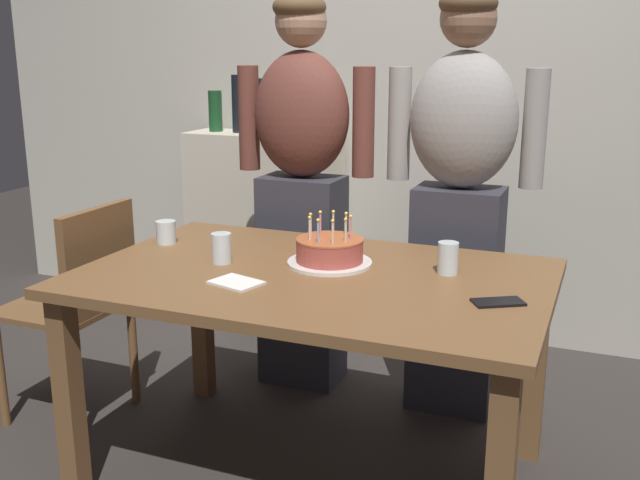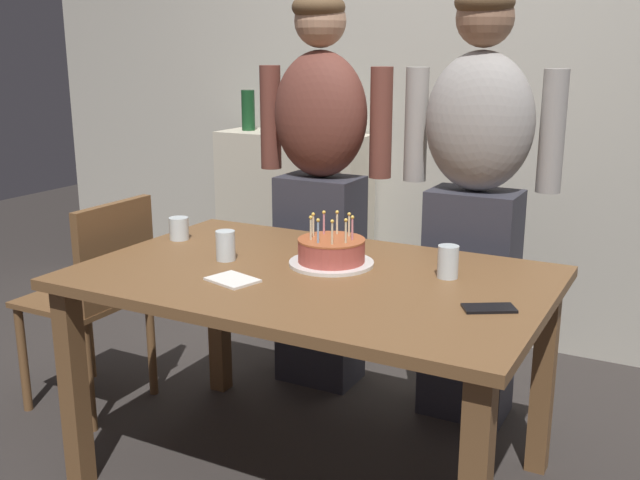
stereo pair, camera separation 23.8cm
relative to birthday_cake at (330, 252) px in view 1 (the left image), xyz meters
The scene contains 13 objects.
ground_plane 0.79m from the birthday_cake, 97.30° to the right, with size 10.00×10.00×0.00m, color #332D2B.
back_wall 1.53m from the birthday_cake, 90.56° to the left, with size 5.20×0.10×2.60m, color beige.
dining_table 0.18m from the birthday_cake, 97.30° to the right, with size 1.50×0.96×0.74m.
birthday_cake is the anchor object (origin of this frame).
water_glass_near 0.37m from the birthday_cake, 160.95° to the right, with size 0.07×0.07×0.10m, color silver.
water_glass_far 0.67m from the birthday_cake, behind, with size 0.07×0.07×0.09m, color silver.
water_glass_side 0.39m from the birthday_cake, ahead, with size 0.07×0.07×0.10m, color silver.
cell_phone 0.62m from the birthday_cake, 17.36° to the right, with size 0.14×0.07×0.01m, color black.
napkin_stack 0.36m from the birthday_cake, 122.02° to the right, with size 0.15×0.11×0.01m, color white.
person_man_bearded 0.70m from the birthday_cake, 121.01° to the left, with size 0.61×0.27×1.66m.
person_woman_cardigan 0.68m from the birthday_cake, 62.63° to the left, with size 0.61×0.27×1.66m.
dining_chair 1.05m from the birthday_cake, behind, with size 0.42×0.42×0.87m.
shelf_cabinet 1.51m from the birthday_cake, 124.92° to the left, with size 0.81×0.30×1.31m.
Camera 1 is at (0.87, -2.10, 1.44)m, focal length 41.19 mm.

